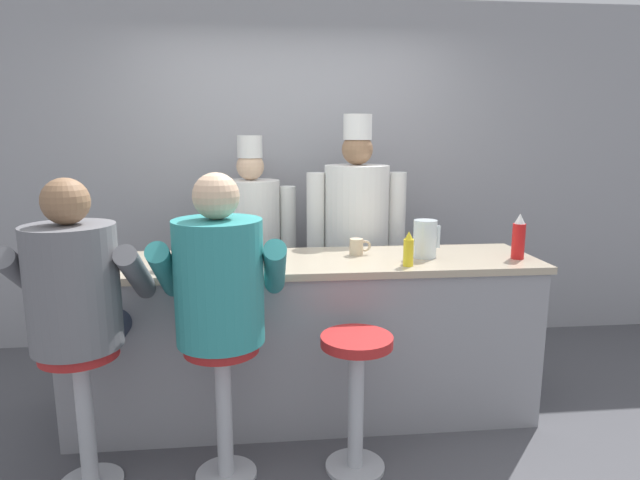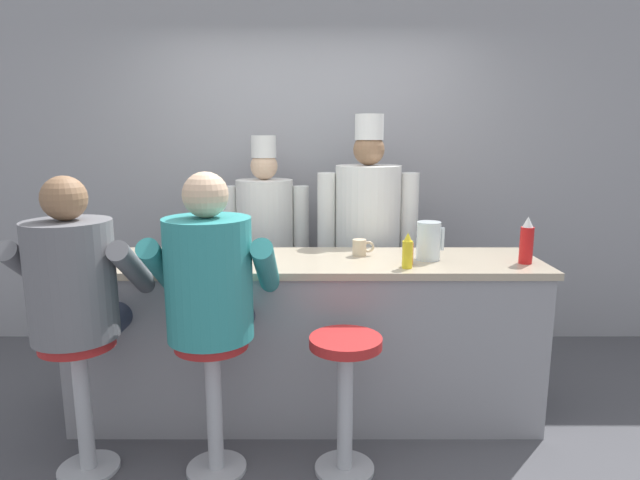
{
  "view_description": "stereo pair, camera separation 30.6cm",
  "coord_description": "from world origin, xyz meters",
  "px_view_note": "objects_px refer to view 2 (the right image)",
  "views": [
    {
      "loc": [
        -0.22,
        -2.69,
        1.67
      ],
      "look_at": [
        0.09,
        0.3,
        1.08
      ],
      "focal_mm": 30.0,
      "sensor_mm": 36.0,
      "label": 1
    },
    {
      "loc": [
        0.08,
        -2.71,
        1.67
      ],
      "look_at": [
        0.09,
        0.3,
        1.08
      ],
      "focal_mm": 30.0,
      "sensor_mm": 36.0,
      "label": 2
    }
  ],
  "objects_px": {
    "ketchup_bottle_red": "(526,242)",
    "breakfast_plate": "(118,259)",
    "cereal_bowl": "(167,262)",
    "hot_sauce_bottle_orange": "(410,253)",
    "coffee_mug_tan": "(360,248)",
    "cook_in_whites_near": "(265,238)",
    "empty_stool_round": "(345,383)",
    "diner_seated_teal": "(210,287)",
    "water_pitcher_clear": "(428,241)",
    "mustard_bottle_yellow": "(407,252)",
    "cook_in_whites_far": "(367,232)",
    "diner_seated_grey": "(75,289)"
  },
  "relations": [
    {
      "from": "ketchup_bottle_red",
      "to": "breakfast_plate",
      "type": "distance_m",
      "value": 2.32
    },
    {
      "from": "cereal_bowl",
      "to": "hot_sauce_bottle_orange",
      "type": "bearing_deg",
      "value": 2.02
    },
    {
      "from": "coffee_mug_tan",
      "to": "cook_in_whites_near",
      "type": "height_order",
      "value": "cook_in_whites_near"
    },
    {
      "from": "breakfast_plate",
      "to": "empty_stool_round",
      "type": "relative_size",
      "value": 0.38
    },
    {
      "from": "diner_seated_teal",
      "to": "cook_in_whites_near",
      "type": "height_order",
      "value": "cook_in_whites_near"
    },
    {
      "from": "ketchup_bottle_red",
      "to": "cereal_bowl",
      "type": "bearing_deg",
      "value": -177.79
    },
    {
      "from": "water_pitcher_clear",
      "to": "cook_in_whites_near",
      "type": "distance_m",
      "value": 1.38
    },
    {
      "from": "coffee_mug_tan",
      "to": "empty_stool_round",
      "type": "relative_size",
      "value": 0.18
    },
    {
      "from": "breakfast_plate",
      "to": "water_pitcher_clear",
      "type": "bearing_deg",
      "value": 1.8
    },
    {
      "from": "mustard_bottle_yellow",
      "to": "ketchup_bottle_red",
      "type": "bearing_deg",
      "value": 9.14
    },
    {
      "from": "cook_in_whites_far",
      "to": "diner_seated_teal",
      "type": "bearing_deg",
      "value": -124.7
    },
    {
      "from": "ketchup_bottle_red",
      "to": "cook_in_whites_near",
      "type": "xyz_separation_m",
      "value": [
        -1.57,
        0.99,
        -0.17
      ]
    },
    {
      "from": "breakfast_plate",
      "to": "diner_seated_teal",
      "type": "bearing_deg",
      "value": -38.25
    },
    {
      "from": "ketchup_bottle_red",
      "to": "empty_stool_round",
      "type": "distance_m",
      "value": 1.3
    },
    {
      "from": "mustard_bottle_yellow",
      "to": "coffee_mug_tan",
      "type": "bearing_deg",
      "value": 127.27
    },
    {
      "from": "cereal_bowl",
      "to": "cook_in_whites_far",
      "type": "relative_size",
      "value": 0.07
    },
    {
      "from": "breakfast_plate",
      "to": "cereal_bowl",
      "type": "bearing_deg",
      "value": -19.76
    },
    {
      "from": "hot_sauce_bottle_orange",
      "to": "cook_in_whites_far",
      "type": "height_order",
      "value": "cook_in_whites_far"
    },
    {
      "from": "mustard_bottle_yellow",
      "to": "water_pitcher_clear",
      "type": "height_order",
      "value": "water_pitcher_clear"
    },
    {
      "from": "cook_in_whites_near",
      "to": "cook_in_whites_far",
      "type": "height_order",
      "value": "cook_in_whites_far"
    },
    {
      "from": "ketchup_bottle_red",
      "to": "water_pitcher_clear",
      "type": "xyz_separation_m",
      "value": [
        -0.53,
        0.09,
        -0.01
      ]
    },
    {
      "from": "hot_sauce_bottle_orange",
      "to": "cook_in_whites_near",
      "type": "relative_size",
      "value": 0.08
    },
    {
      "from": "breakfast_plate",
      "to": "cook_in_whites_far",
      "type": "distance_m",
      "value": 1.67
    },
    {
      "from": "water_pitcher_clear",
      "to": "diner_seated_teal",
      "type": "xyz_separation_m",
      "value": [
        -1.15,
        -0.55,
        -0.12
      ]
    },
    {
      "from": "mustard_bottle_yellow",
      "to": "coffee_mug_tan",
      "type": "xyz_separation_m",
      "value": [
        -0.23,
        0.31,
        -0.04
      ]
    },
    {
      "from": "ketchup_bottle_red",
      "to": "cereal_bowl",
      "type": "relative_size",
      "value": 2.05
    },
    {
      "from": "cook_in_whites_near",
      "to": "cereal_bowl",
      "type": "bearing_deg",
      "value": -111.94
    },
    {
      "from": "cereal_bowl",
      "to": "empty_stool_round",
      "type": "relative_size",
      "value": 0.18
    },
    {
      "from": "coffee_mug_tan",
      "to": "diner_seated_grey",
      "type": "distance_m",
      "value": 1.56
    },
    {
      "from": "empty_stool_round",
      "to": "cook_in_whites_far",
      "type": "xyz_separation_m",
      "value": [
        0.21,
        1.28,
        0.52
      ]
    },
    {
      "from": "diner_seated_teal",
      "to": "cook_in_whites_near",
      "type": "xyz_separation_m",
      "value": [
        0.12,
        1.45,
        -0.04
      ]
    },
    {
      "from": "water_pitcher_clear",
      "to": "cereal_bowl",
      "type": "xyz_separation_m",
      "value": [
        -1.47,
        -0.17,
        -0.08
      ]
    },
    {
      "from": "coffee_mug_tan",
      "to": "diner_seated_grey",
      "type": "xyz_separation_m",
      "value": [
        -1.42,
        -0.65,
        -0.07
      ]
    },
    {
      "from": "breakfast_plate",
      "to": "diner_seated_grey",
      "type": "bearing_deg",
      "value": -92.6
    },
    {
      "from": "ketchup_bottle_red",
      "to": "cook_in_whites_far",
      "type": "xyz_separation_m",
      "value": [
        -0.82,
        0.79,
        -0.09
      ]
    },
    {
      "from": "breakfast_plate",
      "to": "coffee_mug_tan",
      "type": "xyz_separation_m",
      "value": [
        1.4,
        0.16,
        0.04
      ]
    },
    {
      "from": "mustard_bottle_yellow",
      "to": "cook_in_whites_near",
      "type": "bearing_deg",
      "value": 128.78
    },
    {
      "from": "ketchup_bottle_red",
      "to": "diner_seated_grey",
      "type": "bearing_deg",
      "value": -168.87
    },
    {
      "from": "hot_sauce_bottle_orange",
      "to": "cook_in_whites_near",
      "type": "height_order",
      "value": "cook_in_whites_near"
    },
    {
      "from": "diner_seated_teal",
      "to": "cook_in_whites_far",
      "type": "relative_size",
      "value": 0.83
    },
    {
      "from": "diner_seated_teal",
      "to": "diner_seated_grey",
      "type": "bearing_deg",
      "value": -179.91
    },
    {
      "from": "mustard_bottle_yellow",
      "to": "cook_in_whites_near",
      "type": "relative_size",
      "value": 0.12
    },
    {
      "from": "empty_stool_round",
      "to": "mustard_bottle_yellow",
      "type": "bearing_deg",
      "value": 47.63
    },
    {
      "from": "water_pitcher_clear",
      "to": "breakfast_plate",
      "type": "xyz_separation_m",
      "value": [
        -1.78,
        -0.06,
        -0.1
      ]
    },
    {
      "from": "mustard_bottle_yellow",
      "to": "breakfast_plate",
      "type": "bearing_deg",
      "value": 174.85
    },
    {
      "from": "diner_seated_grey",
      "to": "cook_in_whites_far",
      "type": "distance_m",
      "value": 1.96
    },
    {
      "from": "hot_sauce_bottle_orange",
      "to": "diner_seated_grey",
      "type": "relative_size",
      "value": 0.09
    },
    {
      "from": "breakfast_plate",
      "to": "cook_in_whites_far",
      "type": "height_order",
      "value": "cook_in_whites_far"
    },
    {
      "from": "diner_seated_grey",
      "to": "cook_in_whites_near",
      "type": "xyz_separation_m",
      "value": [
        0.77,
        1.45,
        -0.03
      ]
    },
    {
      "from": "breakfast_plate",
      "to": "cook_in_whites_far",
      "type": "relative_size",
      "value": 0.15
    }
  ]
}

